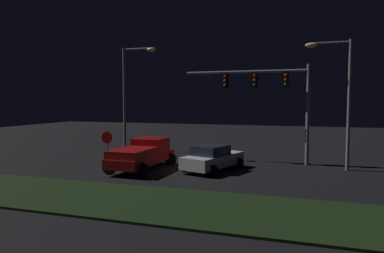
{
  "coord_description": "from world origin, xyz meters",
  "views": [
    {
      "loc": [
        5.97,
        -20.84,
        4.16
      ],
      "look_at": [
        -1.27,
        1.13,
        2.49
      ],
      "focal_mm": 33.61,
      "sensor_mm": 36.0,
      "label": 1
    }
  ],
  "objects_px": {
    "car_sedan": "(213,158)",
    "street_lamp_left": "(131,88)",
    "street_lamp_right": "(339,88)",
    "stop_sign": "(107,142)",
    "traffic_signal_gantry": "(269,89)",
    "pickup_truck": "(143,153)"
  },
  "relations": [
    {
      "from": "traffic_signal_gantry",
      "to": "street_lamp_right",
      "type": "height_order",
      "value": "street_lamp_right"
    },
    {
      "from": "car_sedan",
      "to": "stop_sign",
      "type": "bearing_deg",
      "value": 115.02
    },
    {
      "from": "pickup_truck",
      "to": "traffic_signal_gantry",
      "type": "xyz_separation_m",
      "value": [
        7.02,
        4.59,
        3.9
      ]
    },
    {
      "from": "street_lamp_right",
      "to": "pickup_truck",
      "type": "bearing_deg",
      "value": -162.9
    },
    {
      "from": "pickup_truck",
      "to": "stop_sign",
      "type": "height_order",
      "value": "stop_sign"
    },
    {
      "from": "traffic_signal_gantry",
      "to": "street_lamp_right",
      "type": "xyz_separation_m",
      "value": [
        4.21,
        -1.13,
        0.02
      ]
    },
    {
      "from": "traffic_signal_gantry",
      "to": "stop_sign",
      "type": "height_order",
      "value": "traffic_signal_gantry"
    },
    {
      "from": "street_lamp_left",
      "to": "stop_sign",
      "type": "relative_size",
      "value": 3.63
    },
    {
      "from": "pickup_truck",
      "to": "street_lamp_right",
      "type": "xyz_separation_m",
      "value": [
        11.23,
        3.45,
        3.92
      ]
    },
    {
      "from": "street_lamp_right",
      "to": "car_sedan",
      "type": "bearing_deg",
      "value": -160.25
    },
    {
      "from": "street_lamp_left",
      "to": "street_lamp_right",
      "type": "relative_size",
      "value": 1.04
    },
    {
      "from": "pickup_truck",
      "to": "street_lamp_right",
      "type": "height_order",
      "value": "street_lamp_right"
    },
    {
      "from": "traffic_signal_gantry",
      "to": "stop_sign",
      "type": "distance_m",
      "value": 11.08
    },
    {
      "from": "car_sedan",
      "to": "street_lamp_left",
      "type": "bearing_deg",
      "value": 82.28
    },
    {
      "from": "pickup_truck",
      "to": "stop_sign",
      "type": "relative_size",
      "value": 2.45
    },
    {
      "from": "pickup_truck",
      "to": "traffic_signal_gantry",
      "type": "relative_size",
      "value": 0.66
    },
    {
      "from": "street_lamp_left",
      "to": "pickup_truck",
      "type": "bearing_deg",
      "value": -54.63
    },
    {
      "from": "pickup_truck",
      "to": "car_sedan",
      "type": "bearing_deg",
      "value": -75.98
    },
    {
      "from": "street_lamp_right",
      "to": "stop_sign",
      "type": "height_order",
      "value": "street_lamp_right"
    },
    {
      "from": "car_sedan",
      "to": "stop_sign",
      "type": "relative_size",
      "value": 2.13
    },
    {
      "from": "car_sedan",
      "to": "street_lamp_left",
      "type": "height_order",
      "value": "street_lamp_left"
    },
    {
      "from": "pickup_truck",
      "to": "traffic_signal_gantry",
      "type": "distance_m",
      "value": 9.25
    }
  ]
}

